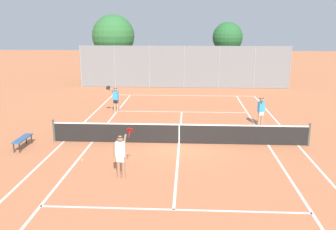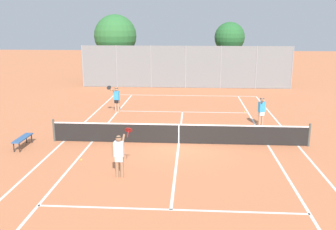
{
  "view_description": "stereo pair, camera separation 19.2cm",
  "coord_description": "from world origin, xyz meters",
  "px_view_note": "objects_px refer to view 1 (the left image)",
  "views": [
    {
      "loc": [
        0.39,
        -16.71,
        5.52
      ],
      "look_at": [
        -0.6,
        1.5,
        1.0
      ],
      "focal_mm": 40.0,
      "sensor_mm": 36.0,
      "label": 1
    },
    {
      "loc": [
        0.58,
        -16.7,
        5.52
      ],
      "look_at": [
        -0.6,
        1.5,
        1.0
      ],
      "focal_mm": 40.0,
      "sensor_mm": 36.0,
      "label": 2
    }
  ],
  "objects_px": {
    "tennis_net": "(179,133)",
    "tree_behind_right": "(227,38)",
    "player_far_right": "(261,110)",
    "loose_tennis_ball_2": "(257,121)",
    "loose_tennis_ball_1": "(82,160)",
    "courtside_bench": "(23,139)",
    "player_far_left": "(116,98)",
    "loose_tennis_ball_0": "(244,112)",
    "player_near_side": "(121,153)",
    "tree_behind_left": "(114,37)"
  },
  "relations": [
    {
      "from": "player_far_right",
      "to": "tree_behind_right",
      "type": "bearing_deg",
      "value": 91.97
    },
    {
      "from": "player_near_side",
      "to": "tree_behind_left",
      "type": "bearing_deg",
      "value": 101.49
    },
    {
      "from": "tree_behind_right",
      "to": "tree_behind_left",
      "type": "bearing_deg",
      "value": 179.24
    },
    {
      "from": "courtside_bench",
      "to": "tennis_net",
      "type": "bearing_deg",
      "value": 8.12
    },
    {
      "from": "player_far_left",
      "to": "tree_behind_left",
      "type": "bearing_deg",
      "value": 101.18
    },
    {
      "from": "tennis_net",
      "to": "loose_tennis_ball_0",
      "type": "xyz_separation_m",
      "value": [
        3.93,
        6.56,
        -0.48
      ]
    },
    {
      "from": "loose_tennis_ball_2",
      "to": "tree_behind_left",
      "type": "height_order",
      "value": "tree_behind_left"
    },
    {
      "from": "player_far_right",
      "to": "loose_tennis_ball_0",
      "type": "relative_size",
      "value": 24.24
    },
    {
      "from": "loose_tennis_ball_1",
      "to": "tree_behind_left",
      "type": "bearing_deg",
      "value": 97.23
    },
    {
      "from": "loose_tennis_ball_2",
      "to": "tree_behind_right",
      "type": "bearing_deg",
      "value": 92.13
    },
    {
      "from": "tennis_net",
      "to": "courtside_bench",
      "type": "height_order",
      "value": "tennis_net"
    },
    {
      "from": "player_far_left",
      "to": "loose_tennis_ball_0",
      "type": "height_order",
      "value": "player_far_left"
    },
    {
      "from": "player_far_left",
      "to": "tree_behind_right",
      "type": "height_order",
      "value": "tree_behind_right"
    },
    {
      "from": "player_far_left",
      "to": "player_far_right",
      "type": "relative_size",
      "value": 1.11
    },
    {
      "from": "tennis_net",
      "to": "loose_tennis_ball_2",
      "type": "height_order",
      "value": "tennis_net"
    },
    {
      "from": "courtside_bench",
      "to": "tree_behind_right",
      "type": "xyz_separation_m",
      "value": [
        10.89,
        19.19,
        3.72
      ]
    },
    {
      "from": "tennis_net",
      "to": "tree_behind_right",
      "type": "xyz_separation_m",
      "value": [
        3.85,
        18.19,
        3.62
      ]
    },
    {
      "from": "tennis_net",
      "to": "loose_tennis_ball_1",
      "type": "distance_m",
      "value": 4.67
    },
    {
      "from": "player_far_right",
      "to": "loose_tennis_ball_0",
      "type": "distance_m",
      "value": 3.44
    },
    {
      "from": "courtside_bench",
      "to": "player_far_right",
      "type": "bearing_deg",
      "value": 20.55
    },
    {
      "from": "player_near_side",
      "to": "loose_tennis_ball_1",
      "type": "xyz_separation_m",
      "value": [
        -1.91,
        1.57,
        -0.89
      ]
    },
    {
      "from": "loose_tennis_ball_2",
      "to": "loose_tennis_ball_1",
      "type": "bearing_deg",
      "value": -140.8
    },
    {
      "from": "loose_tennis_ball_1",
      "to": "loose_tennis_ball_2",
      "type": "relative_size",
      "value": 1.0
    },
    {
      "from": "player_near_side",
      "to": "loose_tennis_ball_1",
      "type": "bearing_deg",
      "value": 140.59
    },
    {
      "from": "loose_tennis_ball_1",
      "to": "player_near_side",
      "type": "bearing_deg",
      "value": -39.41
    },
    {
      "from": "loose_tennis_ball_1",
      "to": "courtside_bench",
      "type": "height_order",
      "value": "courtside_bench"
    },
    {
      "from": "player_far_right",
      "to": "loose_tennis_ball_0",
      "type": "height_order",
      "value": "player_far_right"
    },
    {
      "from": "player_far_left",
      "to": "tree_behind_right",
      "type": "xyz_separation_m",
      "value": [
        7.97,
        12.21,
        3.2
      ]
    },
    {
      "from": "player_far_left",
      "to": "courtside_bench",
      "type": "relative_size",
      "value": 1.18
    },
    {
      "from": "tennis_net",
      "to": "loose_tennis_ball_1",
      "type": "relative_size",
      "value": 181.82
    },
    {
      "from": "player_far_right",
      "to": "loose_tennis_ball_2",
      "type": "bearing_deg",
      "value": 89.74
    },
    {
      "from": "tennis_net",
      "to": "courtside_bench",
      "type": "relative_size",
      "value": 8.0
    },
    {
      "from": "tennis_net",
      "to": "player_near_side",
      "type": "relative_size",
      "value": 6.76
    },
    {
      "from": "courtside_bench",
      "to": "tree_behind_right",
      "type": "bearing_deg",
      "value": 60.43
    },
    {
      "from": "tree_behind_right",
      "to": "player_far_right",
      "type": "bearing_deg",
      "value": -88.03
    },
    {
      "from": "loose_tennis_ball_0",
      "to": "tree_behind_left",
      "type": "xyz_separation_m",
      "value": [
        -10.49,
        11.76,
        4.18
      ]
    },
    {
      "from": "tennis_net",
      "to": "loose_tennis_ball_0",
      "type": "relative_size",
      "value": 181.82
    },
    {
      "from": "loose_tennis_ball_0",
      "to": "loose_tennis_ball_1",
      "type": "xyz_separation_m",
      "value": [
        -7.85,
        -9.05,
        0.0
      ]
    },
    {
      "from": "tennis_net",
      "to": "player_far_left",
      "type": "xyz_separation_m",
      "value": [
        -4.12,
        5.98,
        0.42
      ]
    },
    {
      "from": "tennis_net",
      "to": "tree_behind_right",
      "type": "bearing_deg",
      "value": 78.05
    },
    {
      "from": "player_far_right",
      "to": "loose_tennis_ball_1",
      "type": "distance_m",
      "value": 10.12
    },
    {
      "from": "tennis_net",
      "to": "tree_behind_left",
      "type": "bearing_deg",
      "value": 109.7
    },
    {
      "from": "player_far_right",
      "to": "courtside_bench",
      "type": "height_order",
      "value": "player_far_right"
    },
    {
      "from": "player_far_left",
      "to": "loose_tennis_ball_1",
      "type": "xyz_separation_m",
      "value": [
        0.2,
        -8.47,
        -0.89
      ]
    },
    {
      "from": "loose_tennis_ball_1",
      "to": "tree_behind_right",
      "type": "height_order",
      "value": "tree_behind_right"
    },
    {
      "from": "player_near_side",
      "to": "loose_tennis_ball_0",
      "type": "relative_size",
      "value": 26.88
    },
    {
      "from": "loose_tennis_ball_1",
      "to": "player_far_right",
      "type": "bearing_deg",
      "value": 34.81
    },
    {
      "from": "loose_tennis_ball_1",
      "to": "loose_tennis_ball_2",
      "type": "xyz_separation_m",
      "value": [
        8.28,
        6.76,
        0.0
      ]
    },
    {
      "from": "player_near_side",
      "to": "tree_behind_right",
      "type": "distance_m",
      "value": 23.22
    },
    {
      "from": "player_far_left",
      "to": "loose_tennis_ball_1",
      "type": "distance_m",
      "value": 8.52
    }
  ]
}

